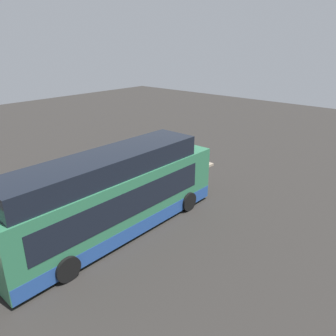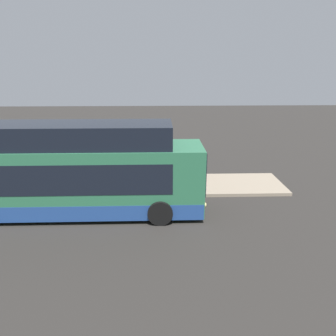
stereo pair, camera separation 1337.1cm
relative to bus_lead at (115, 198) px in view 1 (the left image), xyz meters
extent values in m
plane|color=#2B2826|center=(1.02, 0.06, -1.87)|extent=(80.00, 80.00, 0.00)
cube|color=gray|center=(1.02, 3.29, -1.78)|extent=(20.00, 3.25, 0.17)
cube|color=#2D704C|center=(0.11, 0.00, -0.19)|extent=(11.83, 2.50, 2.98)
cube|color=#23478C|center=(0.11, 0.00, -1.33)|extent=(11.77, 2.52, 0.70)
cube|color=black|center=(-0.18, 0.00, 0.17)|extent=(9.70, 2.53, 1.31)
cube|color=black|center=(6.04, 0.00, 0.24)|extent=(0.06, 2.20, 1.91)
sphere|color=#F9E58C|center=(6.06, 0.69, -1.23)|extent=(0.24, 0.24, 0.24)
sphere|color=#F9E58C|center=(6.06, -0.69, -1.23)|extent=(0.24, 0.24, 0.24)
cylinder|color=black|center=(4.13, 1.25, -1.33)|extent=(1.07, 0.30, 1.07)
cylinder|color=black|center=(4.13, -1.25, -1.33)|extent=(1.07, 0.30, 1.07)
cylinder|color=black|center=(-3.55, 1.25, -1.33)|extent=(1.07, 0.30, 1.07)
cylinder|color=black|center=(-3.55, -1.25, -1.33)|extent=(1.07, 0.30, 1.07)
cube|color=black|center=(-0.36, 0.00, 1.79)|extent=(10.05, 2.30, 0.99)
cylinder|color=#2D2D33|center=(1.68, 2.16, -1.34)|extent=(0.31, 0.31, 0.72)
cylinder|color=#334C8C|center=(1.68, 2.16, -0.67)|extent=(0.45, 0.45, 0.62)
sphere|color=tan|center=(1.68, 2.16, -0.24)|extent=(0.23, 0.23, 0.23)
cube|color=#598C59|center=(1.39, 2.21, -0.93)|extent=(0.19, 0.30, 0.24)
cylinder|color=#2D2D33|center=(6.69, 4.01, -1.33)|extent=(0.32, 0.32, 0.75)
cylinder|color=#CC6B8C|center=(6.69, 4.01, -0.63)|extent=(0.46, 0.46, 0.65)
sphere|color=beige|center=(6.69, 4.01, -0.18)|extent=(0.24, 0.24, 0.24)
cube|color=maroon|center=(6.46, 4.14, -0.90)|extent=(0.25, 0.31, 0.24)
cylinder|color=gray|center=(5.25, 2.33, -1.31)|extent=(0.43, 0.43, 0.79)
cylinder|color=#262628|center=(5.25, 2.33, -0.57)|extent=(0.61, 0.61, 0.68)
sphere|color=#9E7051|center=(5.25, 2.33, -0.10)|extent=(0.26, 0.26, 0.26)
cube|color=beige|center=(5.03, 2.10, -0.86)|extent=(0.30, 0.29, 0.24)
cube|color=black|center=(1.17, 2.62, -1.35)|extent=(0.36, 0.20, 0.70)
cylinder|color=black|center=(1.17, 2.62, -0.88)|extent=(0.02, 0.02, 0.24)
cylinder|color=#4C4C51|center=(-0.49, 2.04, -0.41)|extent=(0.10, 0.10, 2.58)
cube|color=silver|center=(-0.49, 2.04, 0.56)|extent=(0.04, 0.67, 0.53)
camera|label=1|loc=(-8.84, -11.16, 6.98)|focal=35.00mm
camera|label=2|loc=(4.05, -13.86, 4.70)|focal=35.00mm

